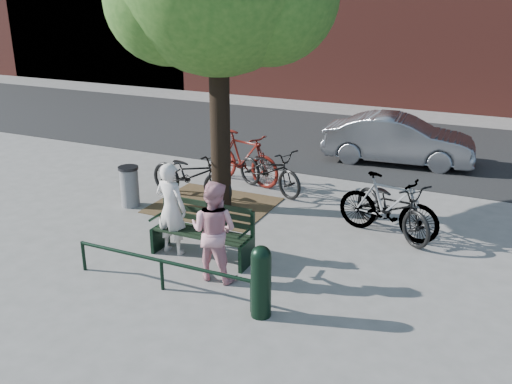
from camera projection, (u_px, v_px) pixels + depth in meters
The scene contains 15 objects.
ground at pixel (202, 257), 9.68m from camera, with size 90.00×90.00×0.00m, color gray.
dirt_pit at pixel (213, 205), 11.95m from camera, with size 2.40×2.00×0.02m, color brown.
road at pixel (346, 141), 16.93m from camera, with size 40.00×7.00×0.01m, color black.
park_bench at pixel (204, 230), 9.59m from camera, with size 1.74×0.54×0.97m.
guard_railing at pixel (161, 265), 8.52m from camera, with size 3.06×0.06×0.51m.
person_left at pixel (171, 209), 9.61m from camera, with size 0.59×0.39×1.61m, color silver.
person_right at pixel (214, 231), 8.75m from camera, with size 0.78×0.61×1.60m, color #D1909B.
bollard at pixel (261, 279), 7.78m from camera, with size 0.29×0.29×1.06m.
litter_bin at pixel (130, 186), 11.81m from camera, with size 0.42×0.42×0.86m.
bicycle_a at pixel (191, 175), 12.14m from camera, with size 0.74×2.12×1.11m, color black.
bicycle_b at pixel (244, 158), 13.14m from camera, with size 0.57×2.02×1.22m, color #56110C.
bicycle_c at pixel (270, 170), 12.61m from camera, with size 0.68×1.94×1.02m, color black.
bicycle_d at pixel (388, 206), 10.34m from camera, with size 0.55×1.94×1.17m, color gray.
bicycle_e at pixel (393, 207), 10.44m from camera, with size 0.71×2.02×1.06m, color black.
parked_car at pixel (399, 140), 14.65m from camera, with size 1.32×3.78×1.25m, color slate.
Camera 1 is at (4.50, -7.53, 4.34)m, focal length 40.00 mm.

